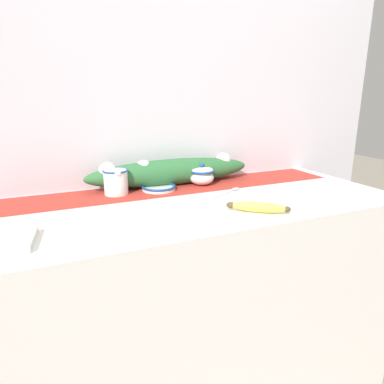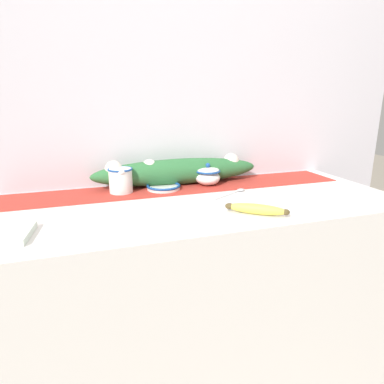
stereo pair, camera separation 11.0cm
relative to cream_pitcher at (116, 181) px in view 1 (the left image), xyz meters
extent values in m
cube|color=silver|center=(0.26, -0.21, -0.51)|extent=(1.58, 0.66, 0.91)
cube|color=silver|center=(0.26, 0.14, 0.24)|extent=(2.38, 0.04, 2.40)
cube|color=#B23328|center=(0.26, 0.00, -0.06)|extent=(1.46, 0.23, 0.00)
cylinder|color=white|center=(0.00, 0.00, 0.00)|extent=(0.09, 0.09, 0.10)
torus|color=#194793|center=(0.00, 0.00, 0.04)|extent=(0.10, 0.10, 0.01)
torus|color=white|center=(0.00, 0.06, 0.00)|extent=(0.05, 0.01, 0.05)
ellipsoid|color=white|center=(0.00, -0.05, 0.04)|extent=(0.03, 0.02, 0.02)
ellipsoid|color=white|center=(0.38, 0.00, -0.02)|extent=(0.11, 0.11, 0.06)
torus|color=#194793|center=(0.38, 0.00, 0.01)|extent=(0.11, 0.11, 0.01)
ellipsoid|color=white|center=(0.38, 0.00, 0.01)|extent=(0.10, 0.10, 0.02)
sphere|color=#194793|center=(0.38, 0.00, 0.03)|extent=(0.02, 0.02, 0.02)
cylinder|color=white|center=(0.18, -0.01, -0.05)|extent=(0.14, 0.14, 0.01)
torus|color=#194793|center=(0.18, -0.01, -0.04)|extent=(0.14, 0.14, 0.01)
ellipsoid|color=#DBCC4C|center=(0.40, -0.41, -0.04)|extent=(0.18, 0.16, 0.04)
ellipsoid|color=brown|center=(0.33, -0.36, -0.04)|extent=(0.04, 0.04, 0.02)
ellipsoid|color=brown|center=(0.48, -0.47, -0.04)|extent=(0.03, 0.03, 0.02)
cube|color=#B7B7BC|center=(0.40, -0.18, -0.06)|extent=(0.14, 0.08, 0.00)
ellipsoid|color=#B7B7BC|center=(0.48, -0.13, -0.05)|extent=(0.05, 0.04, 0.01)
cube|color=silver|center=(-0.38, -0.37, -0.05)|extent=(0.17, 0.17, 0.02)
ellipsoid|color=#2D6B38|center=(0.26, 0.05, 0.00)|extent=(0.76, 0.13, 0.12)
sphere|color=silver|center=(-0.02, 0.05, 0.03)|extent=(0.08, 0.08, 0.08)
sphere|color=silver|center=(0.13, 0.05, 0.03)|extent=(0.07, 0.07, 0.07)
sphere|color=silver|center=(0.26, 0.04, 0.02)|extent=(0.06, 0.06, 0.06)
sphere|color=silver|center=(0.39, 0.07, 0.03)|extent=(0.06, 0.06, 0.06)
sphere|color=silver|center=(0.52, 0.06, 0.03)|extent=(0.07, 0.07, 0.07)
camera|label=1|loc=(-0.26, -1.34, 0.33)|focal=32.00mm
camera|label=2|loc=(-0.15, -1.38, 0.33)|focal=32.00mm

